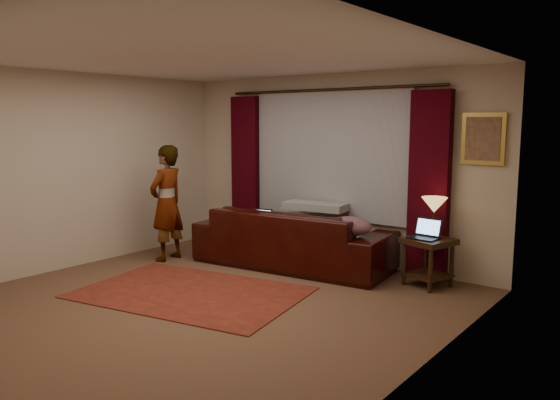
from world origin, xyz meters
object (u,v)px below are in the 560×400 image
object	(u,v)px
tiffany_lamp	(434,217)
person	(167,203)
laptop_sofa	(259,218)
end_table	(428,262)
laptop_table	(424,229)
sofa	(293,227)

from	to	relation	value
tiffany_lamp	person	distance (m)	3.63
laptop_sofa	end_table	bearing A→B (deg)	-5.78
person	end_table	bearing A→B (deg)	99.47
laptop_table	person	world-z (taller)	person
sofa	tiffany_lamp	distance (m)	1.89
end_table	sofa	bearing A→B (deg)	-172.19
end_table	person	size ratio (longest dim) A/B	0.36
laptop_sofa	tiffany_lamp	xyz separation A→B (m)	(2.24, 0.56, 0.18)
laptop_sofa	laptop_table	bearing A→B (deg)	-7.48
sofa	person	size ratio (longest dim) A/B	1.64
tiffany_lamp	laptop_table	world-z (taller)	tiffany_lamp
laptop_table	person	size ratio (longest dim) A/B	0.22
end_table	tiffany_lamp	bearing A→B (deg)	73.20
sofa	laptop_sofa	distance (m)	0.48
tiffany_lamp	laptop_table	distance (m)	0.20
laptop_sofa	end_table	size ratio (longest dim) A/B	0.56
laptop_sofa	laptop_table	world-z (taller)	laptop_table
end_table	person	xyz separation A→B (m)	(-3.42, -1.07, 0.52)
sofa	person	bearing A→B (deg)	19.92
sofa	laptop_table	size ratio (longest dim) A/B	7.46
laptop_sofa	tiffany_lamp	world-z (taller)	tiffany_lamp
end_table	laptop_table	distance (m)	0.42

